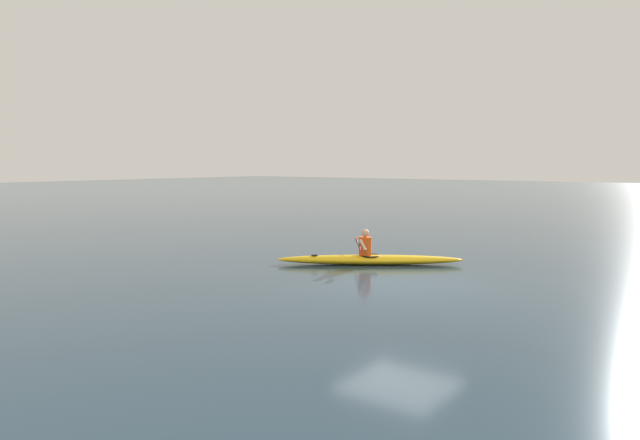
# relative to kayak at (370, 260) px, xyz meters

# --- Properties ---
(ground_plane) EXTENTS (160.00, 160.00, 0.00)m
(ground_plane) POSITION_rel_kayak_xyz_m (-1.92, 1.71, -0.13)
(ground_plane) COLOR #233847
(kayak) EXTENTS (4.53, 3.57, 0.27)m
(kayak) POSITION_rel_kayak_xyz_m (0.00, 0.00, 0.00)
(kayak) COLOR #EAB214
(kayak) RESTS_ON ground
(kayaker) EXTENTS (1.47, 1.97, 0.72)m
(kayaker) POSITION_rel_kayak_xyz_m (0.13, 0.10, 0.43)
(kayaker) COLOR #E04C14
(kayaker) RESTS_ON kayak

